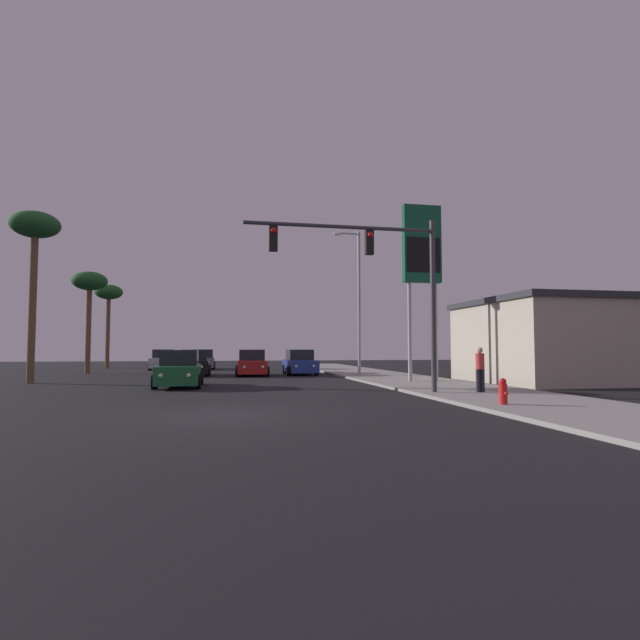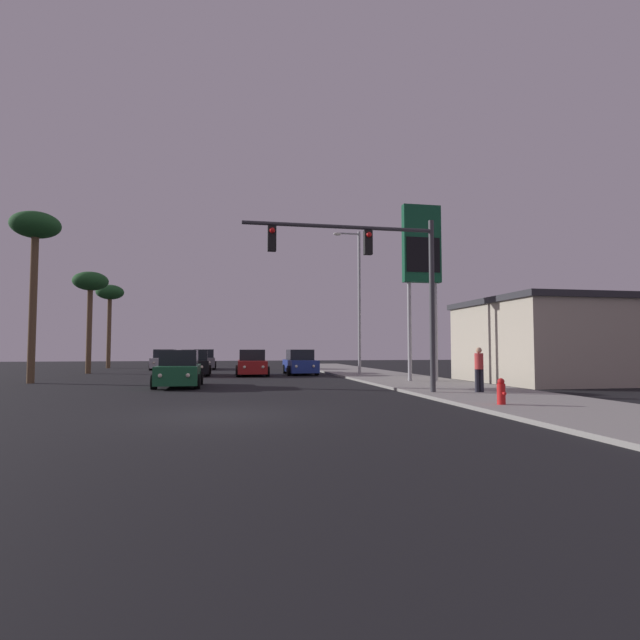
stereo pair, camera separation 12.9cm
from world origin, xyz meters
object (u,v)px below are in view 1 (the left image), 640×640
Objects in this scene: car_blue at (300,363)px; traffic_light_mast at (381,268)px; pedestrian_on_sidewalk at (480,367)px; palm_tree_near at (35,234)px; fire_hydrant at (503,392)px; street_lamp at (357,295)px; car_silver at (164,360)px; gas_station_sign at (422,254)px; palm_tree_mid at (90,286)px; palm_tree_far at (109,296)px; car_red at (252,364)px; car_green at (179,370)px; car_grey at (203,360)px; car_black at (194,364)px.

traffic_light_mast is at bearing 90.69° from car_blue.
pedestrian_on_sidewalk is 22.48m from palm_tree_near.
fire_hydrant is (2.31, -4.28, -4.24)m from traffic_light_mast.
street_lamp is (3.13, -3.30, 4.36)m from car_blue.
gas_station_sign is (14.84, -19.27, 5.86)m from car_silver.
gas_station_sign is 11.84× the size of fire_hydrant.
car_silver is at bearing 112.55° from traffic_light_mast.
palm_tree_far reaches higher than palm_tree_mid.
car_red reaches higher than fire_hydrant.
traffic_light_mast is at bearing -101.18° from street_lamp.
car_red is 2.59× the size of pedestrian_on_sidewalk.
traffic_light_mast is 18.32m from palm_tree_near.
pedestrian_on_sidewalk is 0.22× the size of palm_tree_far.
car_red is 17.14m from pedestrian_on_sidewalk.
palm_tree_far reaches higher than fire_hydrant.
car_silver is at bearing -82.35° from car_green.
car_red is 15.99m from traffic_light_mast.
car_grey is 0.60× the size of traffic_light_mast.
palm_tree_mid is (-15.07, 19.77, 1.47)m from traffic_light_mast.
palm_tree_near is (-7.55, 3.79, 6.81)m from car_green.
street_lamp reaches higher than palm_tree_mid.
car_red is (3.66, -0.80, 0.00)m from car_black.
car_grey is at bearing 64.31° from palm_tree_near.
car_silver is at bearing 5.54° from car_grey.
car_green is (-0.10, -9.81, 0.00)m from car_black.
car_silver is 13.94m from car_blue.
car_grey is 0.50× the size of palm_tree_near.
palm_tree_near is 10.10m from palm_tree_mid.
pedestrian_on_sidewalk reaches higher than car_red.
car_red is (3.76, 9.01, 0.00)m from car_green.
pedestrian_on_sidewalk is at bearing 123.38° from car_black.
car_blue is 2.60× the size of pedestrian_on_sidewalk.
car_grey is 0.48× the size of gas_station_sign.
car_blue is at bearing 117.31° from gas_station_sign.
car_black is 0.48× the size of gas_station_sign.
street_lamp is 1.20× the size of palm_tree_far.
palm_tree_mid reaches higher than traffic_light_mast.
car_silver is 29.59m from pedestrian_on_sidewalk.
gas_station_sign reaches higher than traffic_light_mast.
street_lamp is 1.00× the size of gas_station_sign.
fire_hydrant is (6.24, -19.26, -0.27)m from car_red.
car_blue is 0.48× the size of gas_station_sign.
car_blue is 17.17m from palm_tree_near.
street_lamp is at bearing 78.82° from traffic_light_mast.
car_red is at bearing -113.47° from car_green.
car_black and car_red have the same top height.
car_silver is 8.89m from palm_tree_far.
palm_tree_mid is at bearing -62.66° from car_green.
car_red is at bearing -50.89° from palm_tree_far.
pedestrian_on_sidewalk is 0.23× the size of palm_tree_mid.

